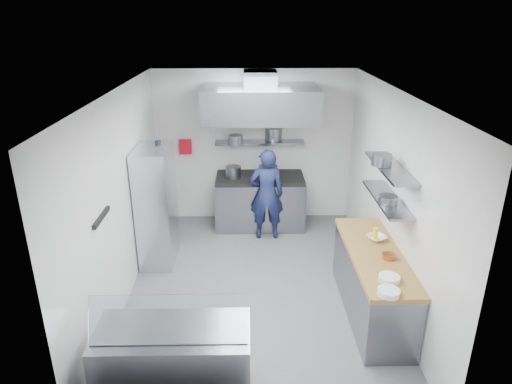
{
  "coord_description": "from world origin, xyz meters",
  "views": [
    {
      "loc": [
        -0.12,
        -5.61,
        3.7
      ],
      "look_at": [
        0.0,
        0.6,
        1.25
      ],
      "focal_mm": 32.0,
      "sensor_mm": 36.0,
      "label": 1
    }
  ],
  "objects_px": {
    "gas_range": "(260,202)",
    "wire_rack": "(157,206)",
    "chef": "(267,195)",
    "display_case": "(175,365)"
  },
  "relations": [
    {
      "from": "gas_range",
      "to": "chef",
      "type": "xyz_separation_m",
      "value": [
        0.1,
        -0.49,
        0.35
      ]
    },
    {
      "from": "gas_range",
      "to": "wire_rack",
      "type": "bearing_deg",
      "value": -143.01
    },
    {
      "from": "wire_rack",
      "to": "gas_range",
      "type": "bearing_deg",
      "value": 36.99
    },
    {
      "from": "wire_rack",
      "to": "display_case",
      "type": "relative_size",
      "value": 1.23
    },
    {
      "from": "chef",
      "to": "display_case",
      "type": "bearing_deg",
      "value": 72.81
    },
    {
      "from": "wire_rack",
      "to": "display_case",
      "type": "distance_m",
      "value": 2.99
    },
    {
      "from": "gas_range",
      "to": "chef",
      "type": "relative_size",
      "value": 0.99
    },
    {
      "from": "wire_rack",
      "to": "display_case",
      "type": "bearing_deg",
      "value": -76.87
    },
    {
      "from": "wire_rack",
      "to": "display_case",
      "type": "xyz_separation_m",
      "value": [
        0.67,
        -2.87,
        -0.5
      ]
    },
    {
      "from": "gas_range",
      "to": "wire_rack",
      "type": "distance_m",
      "value": 2.1
    }
  ]
}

